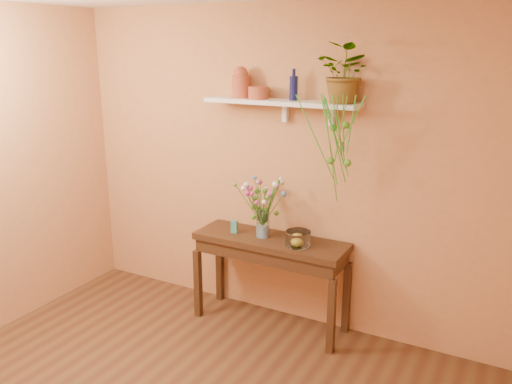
{
  "coord_description": "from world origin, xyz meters",
  "views": [
    {
      "loc": [
        1.86,
        -1.92,
        2.36
      ],
      "look_at": [
        0.0,
        1.55,
        1.25
      ],
      "focal_mm": 36.66,
      "sensor_mm": 36.0,
      "label": 1
    }
  ],
  "objects_px": {
    "spider_plant": "(346,73)",
    "bouquet": "(263,195)",
    "glass_vase": "(263,226)",
    "sideboard": "(270,251)",
    "blue_bottle": "(294,88)",
    "glass_bowl": "(298,239)",
    "terracotta_jug": "(241,83)"
  },
  "relations": [
    {
      "from": "sideboard",
      "to": "terracotta_jug",
      "type": "xyz_separation_m",
      "value": [
        -0.34,
        0.11,
        1.38
      ]
    },
    {
      "from": "sideboard",
      "to": "terracotta_jug",
      "type": "height_order",
      "value": "terracotta_jug"
    },
    {
      "from": "blue_bottle",
      "to": "glass_vase",
      "type": "relative_size",
      "value": 1.09
    },
    {
      "from": "spider_plant",
      "to": "terracotta_jug",
      "type": "bearing_deg",
      "value": 179.01
    },
    {
      "from": "terracotta_jug",
      "to": "bouquet",
      "type": "bearing_deg",
      "value": -21.66
    },
    {
      "from": "sideboard",
      "to": "glass_bowl",
      "type": "bearing_deg",
      "value": -9.68
    },
    {
      "from": "terracotta_jug",
      "to": "spider_plant",
      "type": "relative_size",
      "value": 0.57
    },
    {
      "from": "bouquet",
      "to": "glass_vase",
      "type": "bearing_deg",
      "value": -86.77
    },
    {
      "from": "spider_plant",
      "to": "blue_bottle",
      "type": "bearing_deg",
      "value": 176.19
    },
    {
      "from": "terracotta_jug",
      "to": "glass_vase",
      "type": "distance_m",
      "value": 1.2
    },
    {
      "from": "sideboard",
      "to": "glass_bowl",
      "type": "height_order",
      "value": "glass_bowl"
    },
    {
      "from": "glass_bowl",
      "to": "sideboard",
      "type": "bearing_deg",
      "value": 170.32
    },
    {
      "from": "blue_bottle",
      "to": "glass_vase",
      "type": "bearing_deg",
      "value": -146.0
    },
    {
      "from": "bouquet",
      "to": "glass_bowl",
      "type": "height_order",
      "value": "bouquet"
    },
    {
      "from": "sideboard",
      "to": "glass_bowl",
      "type": "distance_m",
      "value": 0.32
    },
    {
      "from": "blue_bottle",
      "to": "sideboard",
      "type": "bearing_deg",
      "value": -135.67
    },
    {
      "from": "blue_bottle",
      "to": "glass_vase",
      "type": "distance_m",
      "value": 1.17
    },
    {
      "from": "spider_plant",
      "to": "bouquet",
      "type": "height_order",
      "value": "spider_plant"
    },
    {
      "from": "glass_vase",
      "to": "terracotta_jug",
      "type": "bearing_deg",
      "value": 155.73
    },
    {
      "from": "sideboard",
      "to": "bouquet",
      "type": "xyz_separation_m",
      "value": [
        -0.07,
        0.01,
        0.48
      ]
    },
    {
      "from": "blue_bottle",
      "to": "glass_bowl",
      "type": "distance_m",
      "value": 1.21
    },
    {
      "from": "sideboard",
      "to": "terracotta_jug",
      "type": "bearing_deg",
      "value": 161.7
    },
    {
      "from": "terracotta_jug",
      "to": "glass_bowl",
      "type": "bearing_deg",
      "value": -14.56
    },
    {
      "from": "sideboard",
      "to": "bouquet",
      "type": "relative_size",
      "value": 2.9
    },
    {
      "from": "terracotta_jug",
      "to": "glass_bowl",
      "type": "height_order",
      "value": "terracotta_jug"
    },
    {
      "from": "glass_vase",
      "to": "spider_plant",
      "type": "bearing_deg",
      "value": 9.5
    },
    {
      "from": "terracotta_jug",
      "to": "blue_bottle",
      "type": "height_order",
      "value": "terracotta_jug"
    },
    {
      "from": "sideboard",
      "to": "blue_bottle",
      "type": "bearing_deg",
      "value": 44.33
    },
    {
      "from": "blue_bottle",
      "to": "spider_plant",
      "type": "height_order",
      "value": "spider_plant"
    },
    {
      "from": "terracotta_jug",
      "to": "glass_vase",
      "type": "bearing_deg",
      "value": -24.27
    },
    {
      "from": "blue_bottle",
      "to": "spider_plant",
      "type": "bearing_deg",
      "value": -3.81
    },
    {
      "from": "spider_plant",
      "to": "bouquet",
      "type": "distance_m",
      "value": 1.18
    }
  ]
}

